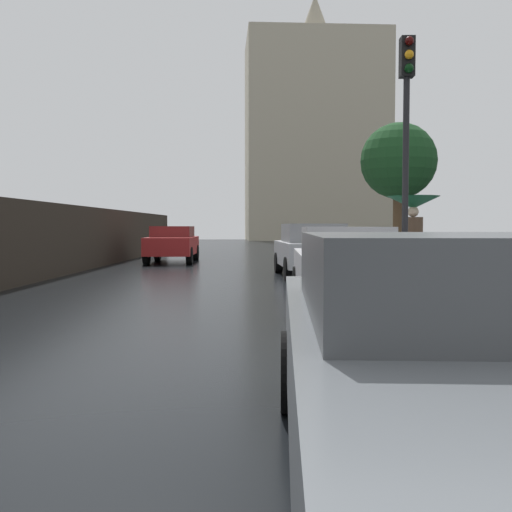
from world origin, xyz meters
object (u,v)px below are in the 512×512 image
at_px(car_silver_mid_road, 312,249).
at_px(pedestrian_with_umbrella_near, 413,215).
at_px(traffic_light, 406,118).
at_px(street_tree_near, 398,162).
at_px(car_red_near_kerb, 173,243).
at_px(car_grey_behind_camera, 455,364).
at_px(car_white_far_ahead, 345,266).

height_order(car_silver_mid_road, pedestrian_with_umbrella_near, pedestrian_with_umbrella_near).
distance_m(car_silver_mid_road, pedestrian_with_umbrella_near, 4.93).
relative_size(pedestrian_with_umbrella_near, traffic_light, 0.39).
bearing_deg(street_tree_near, car_silver_mid_road, -123.20).
bearing_deg(traffic_light, car_red_near_kerb, 118.16).
relative_size(car_grey_behind_camera, pedestrian_with_umbrella_near, 2.44).
xyz_separation_m(car_white_far_ahead, pedestrian_with_umbrella_near, (1.64, 1.88, 0.93)).
bearing_deg(car_white_far_ahead, traffic_light, 40.72).
height_order(car_red_near_kerb, traffic_light, traffic_light).
height_order(car_silver_mid_road, car_grey_behind_camera, car_silver_mid_road).
relative_size(car_silver_mid_road, pedestrian_with_umbrella_near, 2.12).
xyz_separation_m(car_red_near_kerb, traffic_light, (6.34, -11.84, 2.72)).
relative_size(car_grey_behind_camera, street_tree_near, 0.87).
xyz_separation_m(car_silver_mid_road, car_white_far_ahead, (0.07, -6.42, -0.06)).
bearing_deg(car_grey_behind_camera, street_tree_near, 79.86).
bearing_deg(traffic_light, car_grey_behind_camera, -101.64).
bearing_deg(street_tree_near, car_white_far_ahead, -106.68).
xyz_separation_m(car_red_near_kerb, pedestrian_with_umbrella_near, (6.68, -11.04, 0.90)).
bearing_deg(pedestrian_with_umbrella_near, car_silver_mid_road, 121.57).
distance_m(car_red_near_kerb, street_tree_near, 9.23).
height_order(car_red_near_kerb, street_tree_near, street_tree_near).
xyz_separation_m(car_grey_behind_camera, street_tree_near, (4.06, 19.44, 3.11)).
bearing_deg(street_tree_near, traffic_light, -101.92).
relative_size(traffic_light, street_tree_near, 0.92).
height_order(car_white_far_ahead, traffic_light, traffic_light).
distance_m(car_red_near_kerb, car_grey_behind_camera, 20.83).
height_order(car_red_near_kerb, car_grey_behind_camera, car_red_near_kerb).
height_order(car_silver_mid_road, street_tree_near, street_tree_near).
distance_m(car_red_near_kerb, pedestrian_with_umbrella_near, 12.94).
xyz_separation_m(car_silver_mid_road, street_tree_near, (3.68, 5.63, 3.06)).
height_order(pedestrian_with_umbrella_near, traffic_light, traffic_light).
relative_size(car_red_near_kerb, street_tree_near, 0.77).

